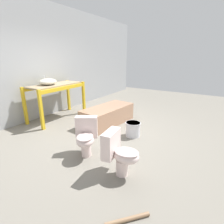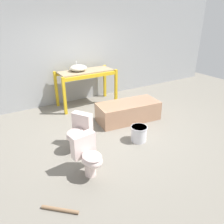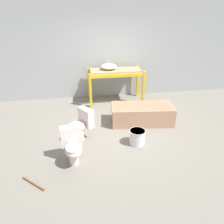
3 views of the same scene
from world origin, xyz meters
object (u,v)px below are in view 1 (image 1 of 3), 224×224
object	(u,v)px
bathtub_main	(108,114)
toilet_near	(86,136)
sink_basin	(48,82)
bucket_white	(133,129)
toilet_far	(119,152)

from	to	relation	value
bathtub_main	toilet_near	bearing A→B (deg)	-154.76
bathtub_main	sink_basin	bearing A→B (deg)	118.50
sink_basin	toilet_near	world-z (taller)	sink_basin
bathtub_main	bucket_white	xyz separation A→B (m)	(-0.37, -0.92, -0.10)
sink_basin	bathtub_main	size ratio (longest dim) A/B	0.29
bathtub_main	toilet_far	world-z (taller)	toilet_far
bucket_white	toilet_far	bearing A→B (deg)	-163.14
sink_basin	toilet_far	world-z (taller)	sink_basin
bathtub_main	bucket_white	size ratio (longest dim) A/B	4.60
bathtub_main	toilet_near	world-z (taller)	toilet_near
bucket_white	bathtub_main	bearing A→B (deg)	68.19
sink_basin	bathtub_main	xyz separation A→B (m)	(0.62, -1.52, -0.82)
sink_basin	toilet_near	xyz separation A→B (m)	(-0.91, -2.05, -0.71)
sink_basin	bucket_white	world-z (taller)	sink_basin
sink_basin	toilet_near	size ratio (longest dim) A/B	0.67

